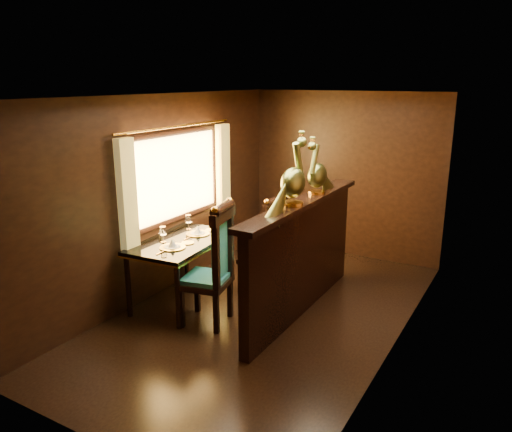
% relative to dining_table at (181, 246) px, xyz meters
% --- Properties ---
extents(ground, '(5.00, 5.00, 0.00)m').
position_rel_dining_table_xyz_m(ground, '(1.05, 0.18, -0.73)').
color(ground, black).
rests_on(ground, ground).
extents(room_shell, '(3.04, 5.04, 2.52)m').
position_rel_dining_table_xyz_m(room_shell, '(0.97, 0.20, 0.86)').
color(room_shell, black).
rests_on(room_shell, ground).
extents(partition, '(0.26, 2.70, 1.36)m').
position_rel_dining_table_xyz_m(partition, '(1.37, 0.48, -0.01)').
color(partition, black).
rests_on(partition, ground).
extents(dining_table, '(0.93, 1.41, 1.00)m').
position_rel_dining_table_xyz_m(dining_table, '(0.00, 0.00, 0.00)').
color(dining_table, black).
rests_on(dining_table, ground).
extents(chair_left, '(0.61, 0.63, 1.43)m').
position_rel_dining_table_xyz_m(chair_left, '(0.70, -0.27, 0.02)').
color(chair_left, black).
rests_on(chair_left, ground).
extents(chair_right, '(0.48, 0.52, 1.31)m').
position_rel_dining_table_xyz_m(chair_right, '(0.82, 0.72, -0.05)').
color(chair_right, black).
rests_on(chair_right, ground).
extents(peacock_left, '(0.25, 0.66, 0.78)m').
position_rel_dining_table_xyz_m(peacock_left, '(1.38, 0.20, 1.03)').
color(peacock_left, '#1B5333').
rests_on(peacock_left, partition).
extents(peacock_right, '(0.22, 0.58, 0.69)m').
position_rel_dining_table_xyz_m(peacock_right, '(1.38, 0.85, 0.98)').
color(peacock_right, '#1B5333').
rests_on(peacock_right, partition).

